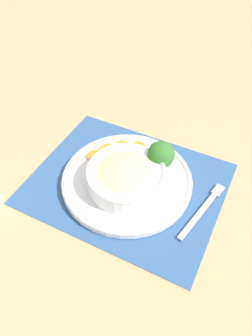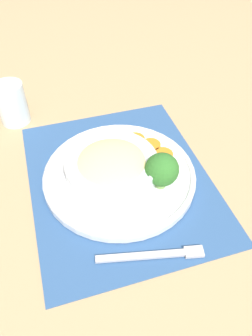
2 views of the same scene
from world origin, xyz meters
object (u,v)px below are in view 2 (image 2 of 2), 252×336
(bowl, at_px, (112,167))
(water_glass, at_px, (12,105))
(broccoli_floret, at_px, (162,169))
(fork, at_px, (161,254))

(bowl, xyz_separation_m, water_glass, (-0.27, -0.18, -0.00))
(broccoli_floret, bearing_deg, bowl, -119.24)
(fork, bearing_deg, bowl, -157.22)
(bowl, bearing_deg, water_glass, -146.89)
(bowl, xyz_separation_m, broccoli_floret, (0.05, 0.09, 0.01))
(broccoli_floret, relative_size, fork, 0.42)
(broccoli_floret, bearing_deg, fork, -19.41)
(water_glass, bearing_deg, broccoli_floret, 39.40)
(broccoli_floret, bearing_deg, water_glass, -140.60)
(fork, bearing_deg, water_glass, -143.48)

